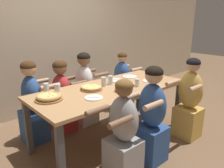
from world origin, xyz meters
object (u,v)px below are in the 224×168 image
at_px(drinking_glass_a, 110,81).
at_px(empty_plate_c, 115,80).
at_px(pizza_board_main, 91,88).
at_px(cocktail_glass_blue, 154,83).
at_px(drinking_glass_c, 104,82).
at_px(drinking_glass_e, 46,89).
at_px(pizza_board_second, 49,97).
at_px(drinking_glass_b, 57,88).
at_px(skillet_bowl, 123,87).
at_px(diner_far_center, 85,91).
at_px(empty_plate_a, 150,81).
at_px(diner_near_midleft, 123,136).
at_px(diner_near_center, 151,119).
at_px(empty_plate_d, 94,98).
at_px(diner_far_midleft, 62,99).
at_px(drinking_glass_d, 137,83).
at_px(empty_plate_b, 130,77).
at_px(diner_far_left, 33,105).
at_px(diner_near_right, 189,102).
at_px(diner_far_right, 122,84).

bearing_deg(drinking_glass_a, empty_plate_c, 30.27).
height_order(pizza_board_main, cocktail_glass_blue, cocktail_glass_blue).
distance_m(pizza_board_main, drinking_glass_c, 0.23).
distance_m(pizza_board_main, drinking_glass_e, 0.58).
bearing_deg(pizza_board_second, drinking_glass_b, 43.74).
xyz_separation_m(skillet_bowl, cocktail_glass_blue, (0.50, -0.10, -0.02)).
bearing_deg(diner_far_center, empty_plate_a, 36.36).
bearing_deg(diner_far_center, drinking_glass_e, -69.23).
xyz_separation_m(pizza_board_main, diner_near_midleft, (-0.19, -0.81, -0.30)).
xyz_separation_m(drinking_glass_e, diner_near_center, (0.78, -1.09, -0.28)).
bearing_deg(empty_plate_d, drinking_glass_b, 111.14).
bearing_deg(diner_far_midleft, drinking_glass_c, 31.86).
height_order(pizza_board_main, empty_plate_a, pizza_board_main).
relative_size(drinking_glass_d, diner_far_midleft, 0.10).
relative_size(empty_plate_b, drinking_glass_d, 2.14).
bearing_deg(drinking_glass_c, drinking_glass_e, 159.85).
height_order(empty_plate_a, diner_far_left, diner_far_left).
height_order(skillet_bowl, cocktail_glass_blue, skillet_bowl).
height_order(empty_plate_b, diner_far_midleft, diner_far_midleft).
bearing_deg(pizza_board_main, cocktail_glass_blue, -30.00).
bearing_deg(diner_near_right, pizza_board_second, 64.83).
bearing_deg(diner_far_center, empty_plate_b, 51.90).
xyz_separation_m(empty_plate_d, diner_near_midleft, (-0.01, -0.52, -0.28)).
bearing_deg(empty_plate_c, drinking_glass_c, -160.55).
xyz_separation_m(pizza_board_main, empty_plate_b, (0.87, 0.13, -0.02)).
bearing_deg(diner_near_right, diner_far_left, 51.24).
distance_m(cocktail_glass_blue, diner_near_center, 0.67).
xyz_separation_m(empty_plate_a, drinking_glass_b, (-1.29, 0.48, 0.04)).
relative_size(drinking_glass_c, diner_near_right, 0.11).
relative_size(pizza_board_main, diner_far_center, 0.25).
bearing_deg(empty_plate_a, diner_near_center, -139.12).
distance_m(cocktail_glass_blue, diner_near_midleft, 1.07).
height_order(cocktail_glass_blue, drinking_glass_c, drinking_glass_c).
distance_m(diner_far_right, diner_near_midleft, 1.93).
bearing_deg(drinking_glass_d, diner_far_left, 142.41).
xyz_separation_m(pizza_board_second, diner_far_right, (1.75, 0.57, -0.32)).
height_order(diner_far_right, diner_far_center, diner_far_center).
distance_m(empty_plate_a, diner_near_right, 0.64).
xyz_separation_m(drinking_glass_e, diner_near_midleft, (0.31, -1.09, -0.33)).
height_order(diner_far_right, diner_near_midleft, diner_near_midleft).
bearing_deg(pizza_board_second, drinking_glass_d, -15.33).
bearing_deg(empty_plate_b, diner_far_center, 141.90).
relative_size(drinking_glass_d, diner_far_center, 0.09).
distance_m(drinking_glass_b, diner_near_center, 1.26).
xyz_separation_m(drinking_glass_b, diner_far_midleft, (0.25, 0.35, -0.30)).
bearing_deg(drinking_glass_a, diner_far_midleft, 130.45).
bearing_deg(diner_far_right, diner_far_center, -90.00).
relative_size(empty_plate_a, diner_near_right, 0.18).
relative_size(drinking_glass_a, diner_near_right, 0.11).
height_order(drinking_glass_a, diner_far_midleft, diner_far_midleft).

